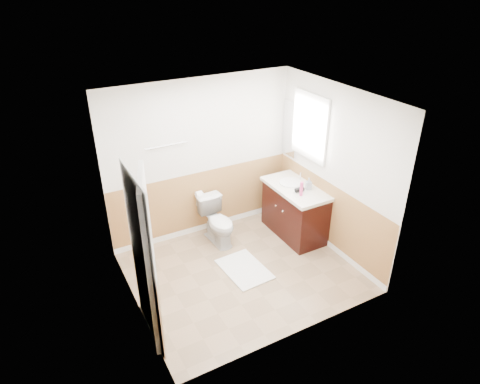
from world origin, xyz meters
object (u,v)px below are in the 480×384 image
vanity_cabinet (295,212)px  soap_dispenser (309,184)px  toilet (218,222)px  bath_mat (244,269)px  lotion_bottle (301,189)px

vanity_cabinet → soap_dispenser: 0.57m
toilet → bath_mat: toilet is taller
toilet → bath_mat: (0.00, -0.84, -0.35)m
bath_mat → vanity_cabinet: 1.31m
lotion_bottle → bath_mat: bearing=-169.9°
vanity_cabinet → lotion_bottle: bearing=-111.3°
bath_mat → lotion_bottle: (1.06, 0.19, 0.95)m
vanity_cabinet → soap_dispenser: (0.12, -0.14, 0.54)m
vanity_cabinet → lotion_bottle: 0.62m
bath_mat → toilet: bearing=90.0°
bath_mat → vanity_cabinet: bearing=21.0°
bath_mat → vanity_cabinet: (1.16, 0.45, 0.39)m
toilet → lotion_bottle: bearing=-34.5°
bath_mat → lotion_bottle: lotion_bottle is taller
vanity_cabinet → bath_mat: bearing=-159.0°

